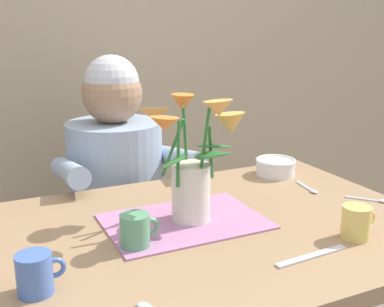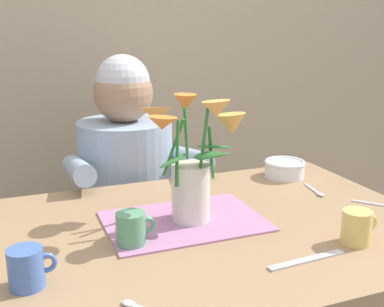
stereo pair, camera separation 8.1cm
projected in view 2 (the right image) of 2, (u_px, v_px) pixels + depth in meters
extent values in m
cube|color=tan|center=(107.00, 21.00, 2.00)|extent=(4.00, 0.10, 2.50)
cube|color=#9E7A56|center=(200.00, 235.00, 1.19)|extent=(1.20, 0.80, 0.04)
cylinder|color=#9E7A56|center=(298.00, 267.00, 1.78)|extent=(0.06, 0.06, 0.70)
cylinder|color=#4C4C56|center=(131.00, 295.00, 1.87)|extent=(0.30, 0.30, 0.40)
cylinder|color=#99ADC6|center=(127.00, 187.00, 1.75)|extent=(0.34, 0.34, 0.50)
sphere|color=#A37A5B|center=(123.00, 93.00, 1.66)|extent=(0.21, 0.21, 0.21)
sphere|color=silver|center=(123.00, 82.00, 1.65)|extent=(0.19, 0.19, 0.19)
cylinder|color=#99ADC6|center=(78.00, 170.00, 1.52)|extent=(0.07, 0.33, 0.12)
cylinder|color=#99ADC6|center=(188.00, 158.00, 1.66)|extent=(0.07, 0.33, 0.12)
cube|color=#B275A3|center=(184.00, 221.00, 1.22)|extent=(0.40, 0.28, 0.00)
cylinder|color=silver|center=(191.00, 193.00, 1.20)|extent=(0.10, 0.10, 0.15)
cylinder|color=#2D7533|center=(211.00, 153.00, 1.19)|extent=(0.03, 0.03, 0.14)
cone|color=#EFA84C|center=(231.00, 124.00, 1.17)|extent=(0.11, 0.11, 0.06)
sphere|color=#E5D14C|center=(232.00, 122.00, 1.17)|extent=(0.02, 0.02, 0.02)
cylinder|color=#2D7533|center=(188.00, 142.00, 1.22)|extent=(0.02, 0.02, 0.19)
cone|color=orange|center=(185.00, 103.00, 1.24)|extent=(0.09, 0.09, 0.05)
sphere|color=#E5D14C|center=(185.00, 101.00, 1.24)|extent=(0.02, 0.02, 0.02)
cylinder|color=#2D7533|center=(173.00, 148.00, 1.20)|extent=(0.05, 0.05, 0.16)
cone|color=#EFA84C|center=(156.00, 114.00, 1.20)|extent=(0.11, 0.11, 0.05)
sphere|color=#E5D14C|center=(156.00, 112.00, 1.20)|extent=(0.02, 0.02, 0.02)
cylinder|color=#2D7533|center=(177.00, 154.00, 1.14)|extent=(0.02, 0.02, 0.16)
cone|color=orange|center=(162.00, 123.00, 1.09)|extent=(0.09, 0.09, 0.04)
sphere|color=#E5D14C|center=(162.00, 121.00, 1.09)|extent=(0.02, 0.02, 0.02)
cylinder|color=#2D7533|center=(203.00, 147.00, 1.14)|extent=(0.02, 0.04, 0.20)
cone|color=#EFA84C|center=(217.00, 109.00, 1.08)|extent=(0.10, 0.10, 0.04)
sphere|color=#E5D14C|center=(217.00, 107.00, 1.08)|extent=(0.02, 0.02, 0.02)
ellipsoid|color=#2D7533|center=(174.00, 160.00, 1.14)|extent=(0.10, 0.08, 0.04)
ellipsoid|color=#2D7533|center=(207.00, 155.00, 1.13)|extent=(0.07, 0.10, 0.04)
ellipsoid|color=#2D7533|center=(214.00, 147.00, 1.18)|extent=(0.10, 0.06, 0.02)
ellipsoid|color=#2D7533|center=(213.00, 156.00, 1.15)|extent=(0.09, 0.09, 0.04)
cylinder|color=white|center=(285.00, 169.00, 1.58)|extent=(0.13, 0.13, 0.05)
torus|color=white|center=(285.00, 162.00, 1.57)|extent=(0.14, 0.14, 0.01)
cube|color=silver|center=(307.00, 260.00, 1.01)|extent=(0.19, 0.03, 0.00)
cylinder|color=#476BB7|center=(26.00, 268.00, 0.90)|extent=(0.07, 0.07, 0.08)
torus|color=#476BB7|center=(46.00, 263.00, 0.92)|extent=(0.04, 0.01, 0.04)
cylinder|color=#E5C666|center=(356.00, 227.00, 1.09)|extent=(0.07, 0.07, 0.08)
torus|color=#E5C666|center=(370.00, 223.00, 1.10)|extent=(0.04, 0.01, 0.04)
cylinder|color=#569970|center=(131.00, 229.00, 1.08)|extent=(0.07, 0.07, 0.08)
torus|color=#569970|center=(147.00, 225.00, 1.09)|extent=(0.04, 0.01, 0.04)
cube|color=silver|center=(370.00, 203.00, 1.34)|extent=(0.07, 0.08, 0.00)
cube|color=silver|center=(313.00, 189.00, 1.46)|extent=(0.03, 0.10, 0.00)
ellipsoid|color=silver|center=(321.00, 195.00, 1.40)|extent=(0.02, 0.03, 0.01)
ellipsoid|color=silver|center=(129.00, 303.00, 0.85)|extent=(0.03, 0.03, 0.01)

